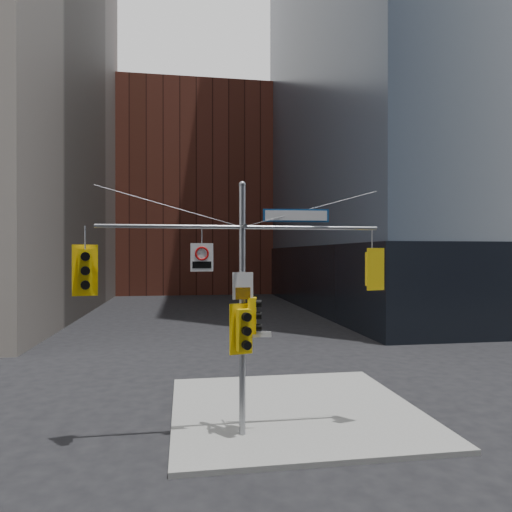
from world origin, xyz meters
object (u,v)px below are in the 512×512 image
object	(u,v)px
traffic_light_pole_side	(254,315)
street_sign_blade	(296,215)
signal_assembly	(242,283)
traffic_light_west_arm	(85,271)
regulatory_sign_arm	(202,256)
traffic_light_east_arm	(372,269)
traffic_light_pole_front	(244,330)

from	to	relation	value
traffic_light_pole_side	street_sign_blade	world-z (taller)	street_sign_blade
signal_assembly	street_sign_blade	size ratio (longest dim) A/B	4.20
traffic_light_pole_side	traffic_light_west_arm	bearing A→B (deg)	102.11
regulatory_sign_arm	traffic_light_pole_side	bearing A→B (deg)	0.45
traffic_light_east_arm	traffic_light_pole_front	world-z (taller)	traffic_light_east_arm
traffic_light_east_arm	street_sign_blade	bearing A→B (deg)	-13.44
traffic_light_west_arm	traffic_light_east_arm	bearing A→B (deg)	-12.78
traffic_light_pole_front	street_sign_blade	size ratio (longest dim) A/B	0.75
traffic_light_pole_front	traffic_light_west_arm	bearing A→B (deg)	161.79
traffic_light_pole_side	street_sign_blade	xyz separation A→B (m)	(1.24, 0.01, 2.85)
traffic_light_pole_side	traffic_light_pole_front	world-z (taller)	traffic_light_pole_side
traffic_light_west_arm	traffic_light_pole_side	size ratio (longest dim) A/B	1.37
traffic_light_pole_side	traffic_light_pole_front	xyz separation A→B (m)	(-0.32, -0.26, -0.36)
traffic_light_pole_side	traffic_light_pole_front	distance (m)	0.55
signal_assembly	traffic_light_west_arm	bearing A→B (deg)	179.82
traffic_light_pole_front	street_sign_blade	bearing A→B (deg)	-4.61
signal_assembly	regulatory_sign_arm	xyz separation A→B (m)	(-1.13, -0.02, 0.76)
street_sign_blade	regulatory_sign_arm	xyz separation A→B (m)	(-2.69, -0.02, -1.17)
street_sign_blade	traffic_light_pole_front	bearing A→B (deg)	-165.97
traffic_light_east_arm	regulatory_sign_arm	xyz separation A→B (m)	(-5.00, -0.02, 0.38)
traffic_light_east_arm	regulatory_sign_arm	size ratio (longest dim) A/B	1.57
traffic_light_west_arm	traffic_light_east_arm	world-z (taller)	traffic_light_west_arm
signal_assembly	regulatory_sign_arm	size ratio (longest dim) A/B	10.19
street_sign_blade	regulatory_sign_arm	world-z (taller)	street_sign_blade
traffic_light_east_arm	regulatory_sign_arm	world-z (taller)	regulatory_sign_arm
traffic_light_west_arm	traffic_light_pole_side	bearing A→B (deg)	-12.89
traffic_light_east_arm	traffic_light_west_arm	bearing A→B (deg)	-13.48
signal_assembly	regulatory_sign_arm	world-z (taller)	signal_assembly
traffic_light_east_arm	street_sign_blade	size ratio (longest dim) A/B	0.65
signal_assembly	traffic_light_west_arm	size ratio (longest dim) A/B	5.74
traffic_light_east_arm	traffic_light_pole_side	bearing A→B (deg)	-13.34
traffic_light_west_arm	traffic_light_east_arm	distance (m)	8.11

